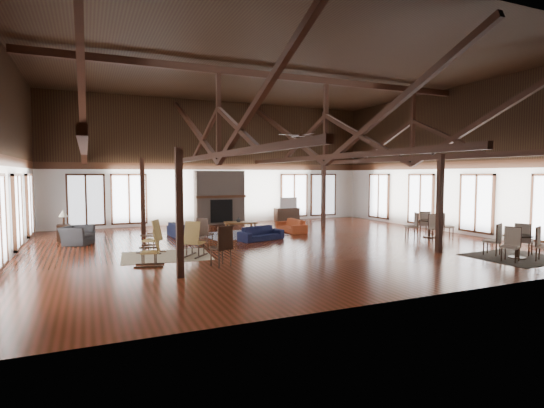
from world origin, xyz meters
name	(u,v)px	position (x,y,z in m)	size (l,w,h in m)	color
floor	(275,244)	(0.00, 0.00, 0.00)	(16.00, 16.00, 0.00)	maroon
ceiling	(275,69)	(0.00, 0.00, 6.00)	(16.00, 14.00, 0.02)	black
wall_back	(217,163)	(0.00, 7.00, 3.00)	(16.00, 0.02, 6.00)	silver
wall_front	(423,144)	(0.00, -7.00, 3.00)	(16.00, 0.02, 6.00)	silver
wall_left	(3,153)	(-8.00, 0.00, 3.00)	(0.02, 14.00, 6.00)	silver
wall_right	(449,161)	(8.00, 0.00, 3.00)	(0.02, 14.00, 6.00)	silver
roof_truss	(275,127)	(0.00, 0.00, 4.03)	(15.60, 14.07, 3.14)	black
post_grid	(275,200)	(0.00, 0.00, 1.52)	(8.16, 7.16, 3.05)	black
fireplace	(220,198)	(0.00, 6.67, 1.29)	(2.50, 0.69, 2.60)	#736357
ceiling_fan	(302,134)	(0.50, -1.00, 3.73)	(1.60, 1.60, 0.75)	black
sofa_navy_front	(261,233)	(-0.11, 1.03, 0.25)	(1.71, 0.67, 0.50)	#131735
sofa_navy_left	(182,230)	(-2.61, 2.97, 0.27)	(0.71, 1.82, 0.53)	#121732
sofa_orange	(291,225)	(1.94, 2.68, 0.26)	(0.69, 1.77, 0.52)	#9B3D1E
coffee_table	(241,223)	(-0.28, 2.81, 0.44)	(1.41, 0.91, 0.50)	brown
vase	(239,220)	(-0.38, 2.75, 0.60)	(0.19, 0.19, 0.20)	#B2B2B2
armchair	(77,236)	(-6.31, 2.60, 0.32)	(0.86, 0.99, 0.64)	#29292B
side_table_lamp	(64,229)	(-6.76, 3.69, 0.43)	(0.45, 0.45, 1.15)	black
rocking_chair_a	(154,237)	(-4.11, -0.06, 0.49)	(0.90, 0.79, 1.03)	olive
rocking_chair_b	(194,240)	(-3.13, -1.16, 0.50)	(0.86, 0.91, 1.06)	olive
rocking_chair_c	(153,249)	(-4.41, -1.94, 0.45)	(0.82, 0.57, 0.97)	olive
side_chair_a	(204,231)	(-2.49, 0.13, 0.58)	(0.60, 0.60, 1.00)	black
side_chair_b	(223,243)	(-2.73, -2.79, 0.63)	(0.58, 0.58, 1.09)	black
cafe_table_near	(518,242)	(5.38, -5.11, 0.47)	(1.84, 1.84, 0.95)	black
cafe_table_far	(429,225)	(6.09, -0.93, 0.47)	(1.80, 1.80, 0.94)	black
cup_near	(515,233)	(5.30, -5.06, 0.74)	(0.14, 0.14, 0.11)	#B2B2B2
cup_far	(430,219)	(6.14, -0.90, 0.72)	(0.11, 0.11, 0.09)	#B2B2B2
tv_console	(287,214)	(3.70, 6.75, 0.32)	(1.30, 0.49, 0.65)	black
television	(288,203)	(3.74, 6.75, 0.93)	(0.98, 0.13, 0.56)	#B2B2B2
rug_tan	(166,256)	(-3.85, -0.69, 0.01)	(2.54, 1.99, 0.01)	tan
rug_navy	(242,234)	(-0.24, 2.71, 0.01)	(3.12, 2.34, 0.01)	#1B1A49
rug_dark	(516,257)	(5.48, -5.01, 0.01)	(2.40, 2.18, 0.01)	black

